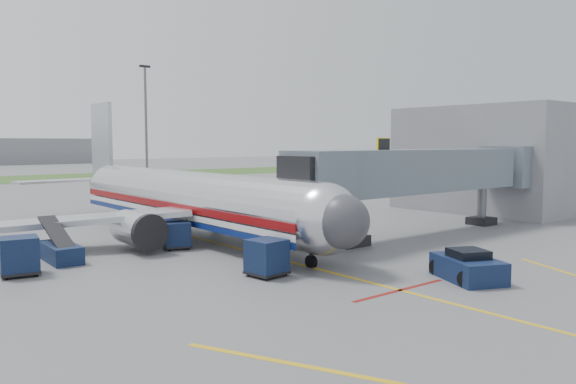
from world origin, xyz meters
TOP-DOWN VIEW (x-y plane):
  - ground at (0.00, 0.00)m, footprint 400.00×400.00m
  - apron_markings at (0.00, -7.40)m, footprint 21.52×50.00m
  - airliner at (0.00, 15.25)m, footprint 32.10×35.67m
  - jet_bridge at (12.86, 5.00)m, footprint 25.30×4.00m
  - terminal at (30.00, 10.00)m, footprint 10.00×16.00m
  - light_mast_right at (25.00, 75.00)m, footprint 2.00×0.44m
  - pushback_tug at (4.00, -4.82)m, footprint 3.47×4.15m
  - baggage_cart_a at (-3.00, 1.93)m, footprint 1.88×1.88m
  - baggage_cart_b at (-3.00, 11.21)m, footprint 1.92×1.92m
  - baggage_cart_c at (-12.41, 9.78)m, footprint 2.07×2.07m
  - belt_loader at (-9.77, 12.08)m, footprint 1.62×4.69m
  - ground_power_cart at (6.51, 6.30)m, footprint 1.57×1.33m
  - ramp_worker at (-4.12, 15.88)m, footprint 0.76×0.70m

SIDE VIEW (x-z plane):
  - ground at x=0.00m, z-range 0.00..0.00m
  - apron_markings at x=0.00m, z-range 0.00..0.01m
  - ground_power_cart at x=6.51m, z-range -0.01..1.06m
  - belt_loader at x=-9.77m, z-range -0.57..1.70m
  - pushback_tug at x=4.00m, z-range -0.12..1.37m
  - baggage_cart_b at x=-3.00m, z-range 0.02..1.69m
  - ramp_worker at x=-4.12m, z-range 0.00..1.74m
  - baggage_cart_a at x=-3.00m, z-range 0.02..1.84m
  - baggage_cart_c at x=-12.41m, z-range 0.02..1.95m
  - airliner at x=0.00m, z-range -2.48..7.77m
  - jet_bridge at x=12.86m, z-range 1.02..7.92m
  - terminal at x=30.00m, z-range 0.00..10.00m
  - light_mast_right at x=25.00m, z-range 0.58..20.98m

